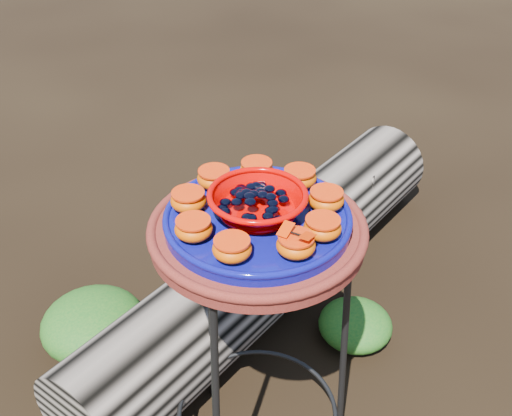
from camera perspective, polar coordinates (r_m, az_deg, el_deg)
plant_stand at (r=1.55m, az=0.12°, el=-13.08°), size 0.44×0.44×0.70m
terracotta_saucer at (r=1.30m, az=0.14°, el=-2.18°), size 0.44×0.44×0.04m
cobalt_plate at (r=1.29m, az=0.14°, el=-1.11°), size 0.38×0.38×0.03m
red_bowl at (r=1.26m, az=0.14°, el=0.31°), size 0.19×0.19×0.05m
glass_gems at (r=1.24m, az=0.14°, el=1.77°), size 0.15×0.15×0.03m
orange_half_0 at (r=1.17m, az=3.56°, el=-3.33°), size 0.07×0.07×0.04m
orange_half_1 at (r=1.22m, az=5.93°, el=-1.76°), size 0.07×0.07×0.04m
orange_half_2 at (r=1.30m, az=6.26°, el=0.74°), size 0.07×0.07×0.04m
orange_half_3 at (r=1.36m, az=3.89°, el=2.69°), size 0.07×0.07×0.04m
orange_half_4 at (r=1.39m, az=0.06°, el=3.40°), size 0.07×0.07×0.04m
orange_half_5 at (r=1.36m, az=-3.74°, el=2.65°), size 0.07×0.07×0.04m
orange_half_6 at (r=1.29m, az=-6.02°, el=0.66°), size 0.07×0.07×0.04m
orange_half_7 at (r=1.22m, az=-5.57°, el=-1.85°), size 0.07×0.07×0.04m
orange_half_8 at (r=1.16m, az=-2.15°, el=-3.65°), size 0.07×0.07×0.04m
butterfly at (r=1.16m, az=3.61°, el=-2.27°), size 0.09×0.08×0.01m
driftwood_log at (r=2.12m, az=1.36°, el=-4.72°), size 1.69×0.90×0.31m
foliage_right at (r=2.07m, az=8.82°, el=-10.11°), size 0.23×0.23×0.12m
foliage_back at (r=2.08m, az=-14.29°, el=-9.83°), size 0.32×0.32×0.16m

